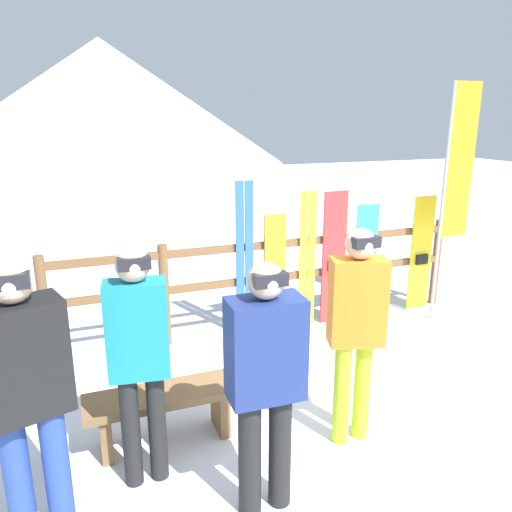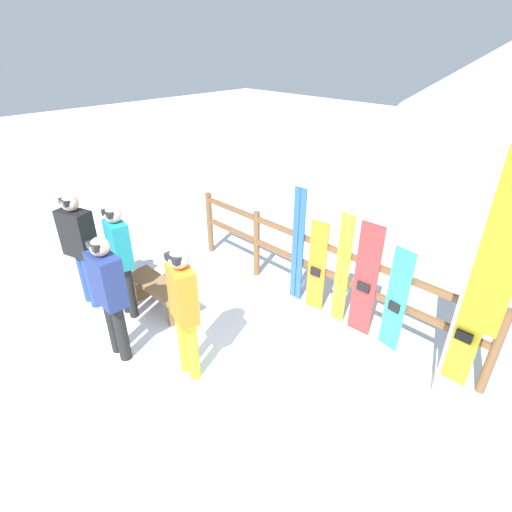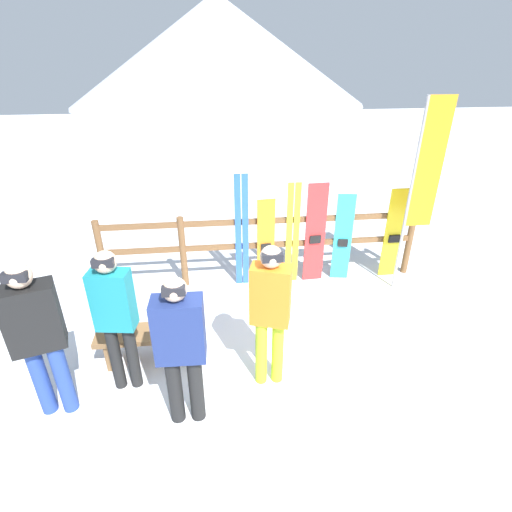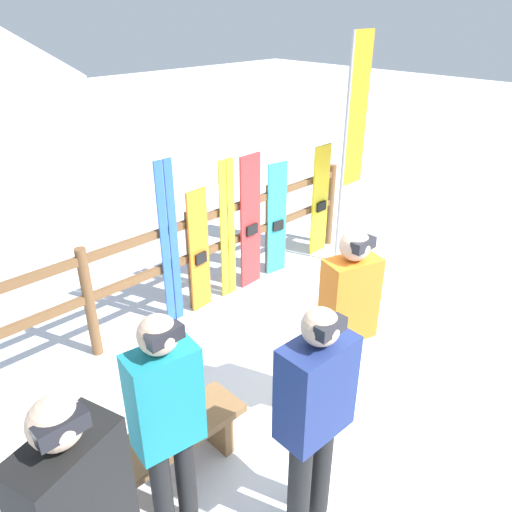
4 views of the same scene
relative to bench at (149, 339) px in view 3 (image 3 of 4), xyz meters
The scene contains 15 objects.
ground_plane 1.58m from the bench, 15.57° to the right, with size 40.00×40.00×0.00m, color white.
mountain_backdrop 23.85m from the bench, 86.38° to the left, with size 18.00×18.00×6.00m.
fence 2.25m from the bench, 47.74° to the left, with size 4.78×0.10×1.11m.
bench is the anchor object (origin of this frame).
person_orange 1.55m from the bench, 19.17° to the right, with size 0.44×0.32×1.65m.
person_navy 1.16m from the bench, 61.99° to the right, with size 0.45×0.26×1.61m.
person_teal 0.78m from the bench, 118.31° to the right, with size 0.41×0.26×1.63m.
person_black 1.23m from the bench, 143.27° to the right, with size 0.51×0.37×1.68m.
ski_pair_blue 2.07m from the bench, 52.96° to the left, with size 0.19×0.02×1.73m.
snowboard_orange 2.25m from the bench, 45.59° to the left, with size 0.27×0.08×1.36m.
ski_pair_yellow 2.57m from the bench, 39.13° to the left, with size 0.20×0.02×1.59m.
snowboard_red 2.83m from the bench, 34.64° to the left, with size 0.31×0.07×1.57m.
snowboard_cyan 3.18m from the bench, 30.18° to the left, with size 0.27×0.08×1.39m.
snowboard_yellow 3.90m from the bench, 24.17° to the left, with size 0.31×0.06×1.44m.
rental_flag 4.05m from the bench, 18.88° to the left, with size 0.40×0.04×2.74m.
Camera 3 is at (-0.67, -3.27, 3.28)m, focal length 28.00 mm.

